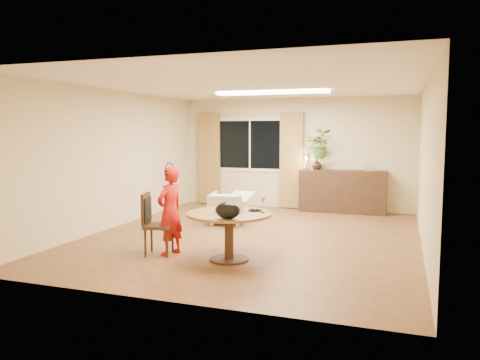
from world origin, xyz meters
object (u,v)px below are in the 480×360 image
at_px(dining_chair, 159,224).
at_px(armchair, 228,208).
at_px(child, 170,211).
at_px(dining_table, 229,223).
at_px(sideboard, 342,191).

height_order(dining_chair, armchair, dining_chair).
relative_size(child, armchair, 1.92).
distance_m(dining_table, dining_chair, 1.10).
distance_m(dining_table, armchair, 2.66).
bearing_deg(dining_chair, armchair, 73.01).
distance_m(child, armchair, 2.49).
relative_size(armchair, sideboard, 0.36).
distance_m(armchair, sideboard, 2.86).
bearing_deg(sideboard, dining_chair, -114.97).
relative_size(dining_table, armchair, 1.76).
height_order(dining_chair, child, child).
xyz_separation_m(dining_table, armchair, (-0.96, 2.47, -0.23)).
bearing_deg(armchair, dining_table, 103.14).
xyz_separation_m(child, sideboard, (1.97, 4.51, -0.18)).
xyz_separation_m(child, armchair, (-0.02, 2.46, -0.34)).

